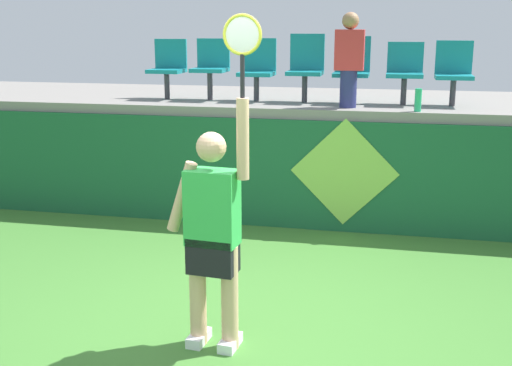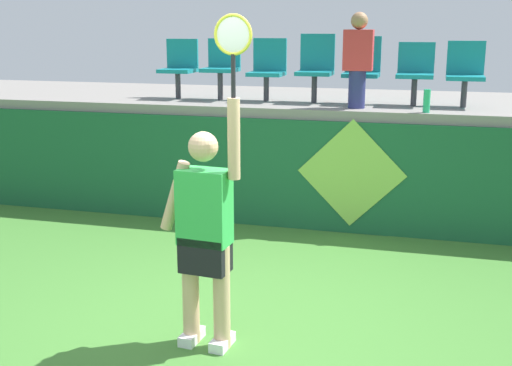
{
  "view_description": "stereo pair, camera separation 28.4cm",
  "coord_description": "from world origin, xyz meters",
  "px_view_note": "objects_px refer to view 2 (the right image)",
  "views": [
    {
      "loc": [
        1.19,
        -4.7,
        2.43
      ],
      "look_at": [
        -0.05,
        1.02,
        0.99
      ],
      "focal_mm": 45.84,
      "sensor_mm": 36.0,
      "label": 1
    },
    {
      "loc": [
        1.47,
        -4.63,
        2.43
      ],
      "look_at": [
        -0.05,
        1.02,
        0.99
      ],
      "focal_mm": 45.84,
      "sensor_mm": 36.0,
      "label": 2
    }
  ],
  "objects_px": {
    "stadium_chair_1": "(222,65)",
    "spectator_0": "(358,58)",
    "stadium_chair_3": "(316,66)",
    "stadium_chair_4": "(362,68)",
    "stadium_chair_2": "(268,67)",
    "stadium_chair_6": "(465,71)",
    "tennis_player": "(206,229)",
    "stadium_chair_5": "(415,70)",
    "stadium_chair_0": "(180,65)",
    "water_bottle": "(427,101)"
  },
  "relations": [
    {
      "from": "stadium_chair_1",
      "to": "spectator_0",
      "type": "xyz_separation_m",
      "value": [
        1.83,
        -0.46,
        0.13
      ]
    },
    {
      "from": "stadium_chair_3",
      "to": "stadium_chair_4",
      "type": "relative_size",
      "value": 1.03
    },
    {
      "from": "stadium_chair_2",
      "to": "stadium_chair_6",
      "type": "height_order",
      "value": "stadium_chair_2"
    },
    {
      "from": "stadium_chair_6",
      "to": "tennis_player",
      "type": "bearing_deg",
      "value": -116.36
    },
    {
      "from": "stadium_chair_5",
      "to": "stadium_chair_1",
      "type": "bearing_deg",
      "value": -180.0
    },
    {
      "from": "tennis_player",
      "to": "stadium_chair_2",
      "type": "height_order",
      "value": "tennis_player"
    },
    {
      "from": "stadium_chair_1",
      "to": "stadium_chair_5",
      "type": "relative_size",
      "value": 1.04
    },
    {
      "from": "stadium_chair_1",
      "to": "stadium_chair_4",
      "type": "bearing_deg",
      "value": 0.26
    },
    {
      "from": "stadium_chair_5",
      "to": "spectator_0",
      "type": "distance_m",
      "value": 0.81
    },
    {
      "from": "stadium_chair_0",
      "to": "spectator_0",
      "type": "height_order",
      "value": "spectator_0"
    },
    {
      "from": "stadium_chair_1",
      "to": "spectator_0",
      "type": "height_order",
      "value": "spectator_0"
    },
    {
      "from": "water_bottle",
      "to": "stadium_chair_0",
      "type": "bearing_deg",
      "value": 168.14
    },
    {
      "from": "stadium_chair_0",
      "to": "stadium_chair_1",
      "type": "bearing_deg",
      "value": -0.17
    },
    {
      "from": "stadium_chair_1",
      "to": "stadium_chair_6",
      "type": "bearing_deg",
      "value": 0.08
    },
    {
      "from": "stadium_chair_4",
      "to": "stadium_chair_6",
      "type": "distance_m",
      "value": 1.23
    },
    {
      "from": "stadium_chair_0",
      "to": "stadium_chair_5",
      "type": "xyz_separation_m",
      "value": [
        3.07,
        -0.0,
        -0.01
      ]
    },
    {
      "from": "stadium_chair_0",
      "to": "stadium_chair_4",
      "type": "bearing_deg",
      "value": 0.15
    },
    {
      "from": "stadium_chair_0",
      "to": "stadium_chair_6",
      "type": "distance_m",
      "value": 3.65
    },
    {
      "from": "water_bottle",
      "to": "stadium_chair_0",
      "type": "relative_size",
      "value": 0.34
    },
    {
      "from": "stadium_chair_2",
      "to": "stadium_chair_3",
      "type": "height_order",
      "value": "stadium_chair_3"
    },
    {
      "from": "tennis_player",
      "to": "water_bottle",
      "type": "distance_m",
      "value": 3.62
    },
    {
      "from": "stadium_chair_4",
      "to": "spectator_0",
      "type": "xyz_separation_m",
      "value": [
        0.0,
        -0.47,
        0.14
      ]
    },
    {
      "from": "spectator_0",
      "to": "stadium_chair_0",
      "type": "bearing_deg",
      "value": 169.15
    },
    {
      "from": "stadium_chair_5",
      "to": "spectator_0",
      "type": "bearing_deg",
      "value": -144.52
    },
    {
      "from": "stadium_chair_0",
      "to": "stadium_chair_1",
      "type": "xyz_separation_m",
      "value": [
        0.59,
        -0.0,
        0.01
      ]
    },
    {
      "from": "stadium_chair_0",
      "to": "stadium_chair_5",
      "type": "bearing_deg",
      "value": -0.03
    },
    {
      "from": "stadium_chair_0",
      "to": "stadium_chair_2",
      "type": "relative_size",
      "value": 0.98
    },
    {
      "from": "water_bottle",
      "to": "stadium_chair_2",
      "type": "distance_m",
      "value": 2.15
    },
    {
      "from": "stadium_chair_5",
      "to": "stadium_chair_4",
      "type": "bearing_deg",
      "value": 179.29
    },
    {
      "from": "stadium_chair_0",
      "to": "stadium_chair_6",
      "type": "bearing_deg",
      "value": 0.03
    },
    {
      "from": "tennis_player",
      "to": "stadium_chair_2",
      "type": "bearing_deg",
      "value": 97.35
    },
    {
      "from": "stadium_chair_0",
      "to": "stadium_chair_6",
      "type": "xyz_separation_m",
      "value": [
        3.65,
        0.0,
        -0.01
      ]
    },
    {
      "from": "tennis_player",
      "to": "stadium_chair_5",
      "type": "bearing_deg",
      "value": 70.87
    },
    {
      "from": "stadium_chair_0",
      "to": "stadium_chair_3",
      "type": "relative_size",
      "value": 0.91
    },
    {
      "from": "stadium_chair_5",
      "to": "stadium_chair_6",
      "type": "height_order",
      "value": "stadium_chair_6"
    },
    {
      "from": "stadium_chair_4",
      "to": "stadium_chair_1",
      "type": "bearing_deg",
      "value": -179.74
    },
    {
      "from": "stadium_chair_0",
      "to": "stadium_chair_4",
      "type": "xyz_separation_m",
      "value": [
        2.42,
        0.01,
        0.01
      ]
    },
    {
      "from": "water_bottle",
      "to": "stadium_chair_4",
      "type": "distance_m",
      "value": 1.11
    },
    {
      "from": "stadium_chair_5",
      "to": "spectator_0",
      "type": "relative_size",
      "value": 0.68
    },
    {
      "from": "stadium_chair_3",
      "to": "stadium_chair_4",
      "type": "xyz_separation_m",
      "value": [
        0.58,
        -0.0,
        -0.02
      ]
    },
    {
      "from": "stadium_chair_5",
      "to": "spectator_0",
      "type": "height_order",
      "value": "spectator_0"
    },
    {
      "from": "stadium_chair_1",
      "to": "stadium_chair_4",
      "type": "xyz_separation_m",
      "value": [
        1.83,
        0.01,
        -0.0
      ]
    },
    {
      "from": "stadium_chair_4",
      "to": "stadium_chair_2",
      "type": "bearing_deg",
      "value": -179.9
    },
    {
      "from": "water_bottle",
      "to": "spectator_0",
      "type": "relative_size",
      "value": 0.24
    },
    {
      "from": "stadium_chair_4",
      "to": "stadium_chair_5",
      "type": "bearing_deg",
      "value": -0.71
    },
    {
      "from": "stadium_chair_5",
      "to": "stadium_chair_6",
      "type": "relative_size",
      "value": 0.97
    },
    {
      "from": "stadium_chair_1",
      "to": "stadium_chair_2",
      "type": "xyz_separation_m",
      "value": [
        0.62,
        0.01,
        -0.02
      ]
    },
    {
      "from": "stadium_chair_2",
      "to": "stadium_chair_3",
      "type": "distance_m",
      "value": 0.63
    },
    {
      "from": "stadium_chair_1",
      "to": "stadium_chair_3",
      "type": "distance_m",
      "value": 1.25
    },
    {
      "from": "water_bottle",
      "to": "stadium_chair_1",
      "type": "bearing_deg",
      "value": 165.62
    }
  ]
}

